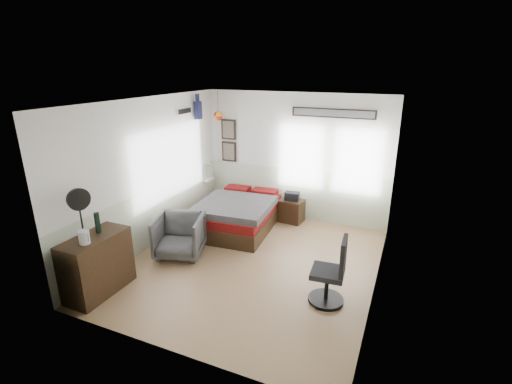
{
  "coord_description": "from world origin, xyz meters",
  "views": [
    {
      "loc": [
        2.28,
        -5.1,
        3.21
      ],
      "look_at": [
        -0.1,
        0.4,
        1.15
      ],
      "focal_mm": 26.0,
      "sensor_mm": 36.0,
      "label": 1
    }
  ],
  "objects_px": {
    "bed": "(238,214)",
    "nightstand": "(292,211)",
    "armchair": "(179,236)",
    "dresser": "(97,265)",
    "task_chair": "(331,277)"
  },
  "relations": [
    {
      "from": "bed",
      "to": "dresser",
      "type": "distance_m",
      "value": 3.02
    },
    {
      "from": "nightstand",
      "to": "task_chair",
      "type": "distance_m",
      "value": 2.91
    },
    {
      "from": "bed",
      "to": "nightstand",
      "type": "bearing_deg",
      "value": 35.51
    },
    {
      "from": "dresser",
      "to": "nightstand",
      "type": "relative_size",
      "value": 2.05
    },
    {
      "from": "dresser",
      "to": "task_chair",
      "type": "bearing_deg",
      "value": 18.89
    },
    {
      "from": "nightstand",
      "to": "task_chair",
      "type": "xyz_separation_m",
      "value": [
        1.41,
        -2.54,
        0.17
      ]
    },
    {
      "from": "nightstand",
      "to": "armchair",
      "type": "bearing_deg",
      "value": -115.7
    },
    {
      "from": "dresser",
      "to": "task_chair",
      "type": "relative_size",
      "value": 0.99
    },
    {
      "from": "armchair",
      "to": "nightstand",
      "type": "distance_m",
      "value": 2.59
    },
    {
      "from": "armchair",
      "to": "task_chair",
      "type": "height_order",
      "value": "task_chair"
    },
    {
      "from": "armchair",
      "to": "task_chair",
      "type": "relative_size",
      "value": 0.8
    },
    {
      "from": "bed",
      "to": "nightstand",
      "type": "relative_size",
      "value": 4.17
    },
    {
      "from": "armchair",
      "to": "bed",
      "type": "bearing_deg",
      "value": 54.87
    },
    {
      "from": "dresser",
      "to": "armchair",
      "type": "distance_m",
      "value": 1.5
    },
    {
      "from": "task_chair",
      "to": "armchair",
      "type": "bearing_deg",
      "value": 168.44
    }
  ]
}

